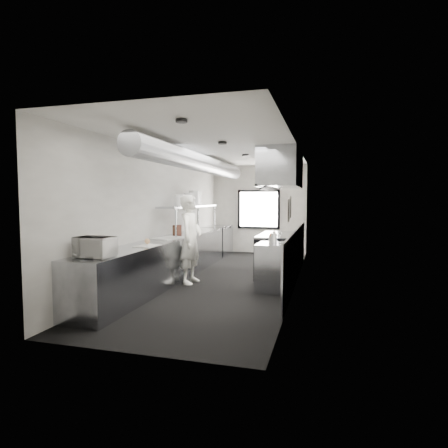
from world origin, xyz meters
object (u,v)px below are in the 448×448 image
Objects in this scene: line_cook at (191,239)px; small_plate at (147,244)px; bottle_station at (275,267)px; microwave at (95,247)px; prep_counter at (168,260)px; plate_stack_c at (194,198)px; squeeze_bottle_a at (270,241)px; squeeze_bottle_e at (274,236)px; far_work_table at (217,240)px; plate_stack_d at (197,198)px; pass_shelf at (191,207)px; range at (278,255)px; exhaust_hood at (282,170)px; plate_stack_a at (180,200)px; squeeze_bottle_b at (270,240)px; deli_tub_b at (106,248)px; plate_stack_b at (188,199)px; cutting_board at (168,238)px; squeeze_bottle_d at (275,238)px; knife_block at (177,230)px; squeeze_bottle_c at (271,238)px; deli_tub_a at (113,248)px.

small_plate is at bearing 156.30° from line_cook.
microwave is at bearing -134.25° from bottle_station.
plate_stack_c reaches higher than prep_counter.
squeeze_bottle_a is 0.62m from squeeze_bottle_e.
line_cook reaches higher than squeeze_bottle_a.
plate_stack_d is at bearing -92.47° from far_work_table.
pass_shelf is 1.88× the size of range.
plate_stack_a is (-2.29, -0.40, -0.69)m from exhaust_hood.
squeeze_bottle_b is at bearing -9.25° from prep_counter.
squeeze_bottle_b is (2.28, -1.16, -0.72)m from plate_stack_a.
deli_tub_b is at bearing -148.95° from squeeze_bottle_a.
plate_stack_b is 3.06m from squeeze_bottle_a.
squeeze_bottle_a reaches higher than cutting_board.
squeeze_bottle_a is at bearing -93.47° from squeeze_bottle_d.
exhaust_hood is at bearing -51.04° from line_cook.
plate_stack_b reaches higher than bottle_station.
cutting_board is (-0.01, 2.57, -0.14)m from microwave.
knife_block is at bearing -96.16° from plate_stack_c.
far_work_table is 7.11× the size of squeeze_bottle_a.
squeeze_bottle_e is at bearing 2.00° from prep_counter.
microwave reaches higher than deli_tub_b.
plate_stack_a reaches higher than microwave.
exhaust_hood is at bearing 90.28° from squeeze_bottle_a.
squeeze_bottle_c is at bearing -34.49° from plate_stack_b.
pass_shelf is 2.90m from squeeze_bottle_c.
plate_stack_d reaches higher than plate_stack_b.
plate_stack_d reaches higher than line_cook.
far_work_table is 4.67m from squeeze_bottle_b.
plate_stack_c is 2.06× the size of squeeze_bottle_c.
small_plate reaches higher than prep_counter.
squeeze_bottle_e is at bearing 2.50° from knife_block.
microwave reaches higher than bottle_station.
pass_shelf is 1.79m from line_cook.
deli_tub_a is 2.73m from knife_block.
plate_stack_a is 1.58× the size of squeeze_bottle_a.
plate_stack_d is 1.80× the size of squeeze_bottle_e.
deli_tub_b is (-0.71, -1.93, 0.04)m from line_cook.
prep_counter is at bearing 93.93° from small_plate.
deli_tub_b is 0.61× the size of knife_block.
line_cook is (0.55, -0.07, 0.46)m from prep_counter.
squeeze_bottle_c is (-0.07, -0.02, 0.54)m from bottle_station.
squeeze_bottle_a is at bearing -103.40° from line_cook.
squeeze_bottle_c is (2.23, -3.92, 0.54)m from far_work_table.
exhaust_hood is at bearing 9.94° from plate_stack_a.
exhaust_hood is 4.25m from deli_tub_b.
range is at bearing 91.75° from squeeze_bottle_c.
squeeze_bottle_b is (-0.06, -0.16, 0.54)m from bottle_station.
microwave is at bearing -89.21° from plate_stack_b.
prep_counter is at bearing -151.89° from exhaust_hood.
squeeze_bottle_a is (0.01, -1.74, -1.41)m from exhaust_hood.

